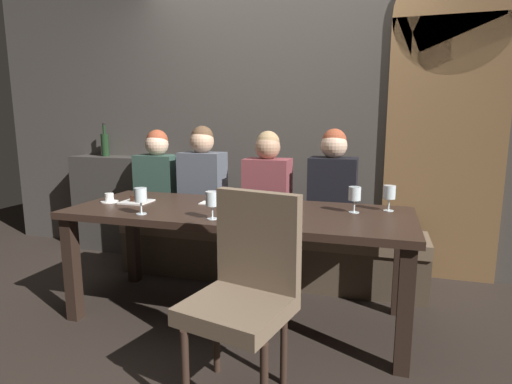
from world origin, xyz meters
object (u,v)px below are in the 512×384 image
object	(u,v)px
diner_near_end	(333,184)
wine_glass_near_left	(389,193)
banquette_bench	(266,252)
diner_bearded	(203,177)
diner_redhead	(158,177)
wine_glass_center_back	(355,194)
wine_glass_center_front	(212,200)
wine_glass_end_left	(141,196)
wine_bottle_dark_red	(105,144)
diner_far_end	(267,183)
espresso_cup	(109,199)
chair_near_side	(246,283)
dining_table	(238,223)
dessert_plate	(137,200)

from	to	relation	value
diner_near_end	wine_glass_near_left	world-z (taller)	diner_near_end
banquette_bench	diner_bearded	xyz separation A→B (m)	(-0.55, -0.02, 0.61)
wine_glass_near_left	diner_redhead	bearing A→B (deg)	166.11
wine_glass_center_back	diner_redhead	bearing A→B (deg)	161.00
wine_glass_center_front	wine_glass_center_back	bearing A→B (deg)	27.86
wine_glass_end_left	wine_glass_center_back	xyz separation A→B (m)	(1.25, 0.42, 0.00)
diner_redhead	wine_glass_end_left	distance (m)	1.12
wine_bottle_dark_red	wine_glass_center_front	xyz separation A→B (m)	(1.71, -1.33, -0.21)
diner_far_end	wine_bottle_dark_red	bearing A→B (deg)	168.33
diner_far_end	wine_glass_center_back	bearing A→B (deg)	-37.75
diner_near_end	espresso_cup	world-z (taller)	diner_near_end
chair_near_side	diner_redhead	world-z (taller)	diner_redhead
chair_near_side	diner_bearded	size ratio (longest dim) A/B	1.21
diner_far_end	diner_near_end	world-z (taller)	diner_near_end
banquette_bench	wine_glass_center_back	world-z (taller)	wine_glass_center_back
dining_table	diner_near_end	xyz separation A→B (m)	(0.53, 0.71, 0.17)
chair_near_side	wine_glass_near_left	xyz separation A→B (m)	(0.64, 0.97, 0.30)
chair_near_side	diner_far_end	world-z (taller)	diner_far_end
wine_glass_center_back	dining_table	bearing A→B (deg)	-170.02
wine_bottle_dark_red	wine_glass_near_left	xyz separation A→B (m)	(2.70, -0.80, -0.21)
diner_near_end	diner_far_end	bearing A→B (deg)	-176.34
espresso_cup	dessert_plate	distance (m)	0.19
diner_redhead	wine_glass_center_front	world-z (taller)	diner_redhead
diner_near_end	banquette_bench	bearing A→B (deg)	-178.55
wine_glass_center_front	diner_bearded	bearing A→B (deg)	117.02
chair_near_side	diner_near_end	distance (m)	1.48
wine_glass_near_left	wine_glass_end_left	world-z (taller)	same
chair_near_side	wine_glass_near_left	distance (m)	1.20
diner_redhead	wine_glass_near_left	bearing A→B (deg)	-13.89
diner_redhead	diner_far_end	bearing A→B (deg)	-2.25
diner_near_end	wine_bottle_dark_red	distance (m)	2.33
dessert_plate	banquette_bench	bearing A→B (deg)	42.35
wine_bottle_dark_red	wine_glass_end_left	world-z (taller)	wine_bottle_dark_red
diner_redhead	wine_glass_center_front	bearing A→B (deg)	-47.05
diner_near_end	espresso_cup	size ratio (longest dim) A/B	6.64
wine_glass_end_left	wine_glass_center_back	size ratio (longest dim) A/B	1.00
wine_glass_center_front	dessert_plate	distance (m)	0.77
diner_near_end	wine_glass_end_left	world-z (taller)	diner_near_end
wine_bottle_dark_red	dessert_plate	size ratio (longest dim) A/B	1.72
dining_table	diner_far_end	size ratio (longest dim) A/B	2.83
banquette_bench	chair_near_side	world-z (taller)	chair_near_side
diner_bearded	espresso_cup	bearing A→B (deg)	-118.61
wine_bottle_dark_red	wine_glass_center_back	xyz separation A→B (m)	(2.49, -0.92, -0.21)
banquette_bench	wine_glass_center_front	bearing A→B (deg)	-93.23
diner_near_end	wine_glass_center_front	world-z (taller)	diner_near_end
diner_far_end	wine_bottle_dark_red	distance (m)	1.83
dining_table	dessert_plate	world-z (taller)	dessert_plate
diner_bearded	espresso_cup	size ratio (longest dim) A/B	6.77
diner_far_end	wine_glass_center_front	bearing A→B (deg)	-94.10
diner_bearded	wine_bottle_dark_red	bearing A→B (deg)	163.28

